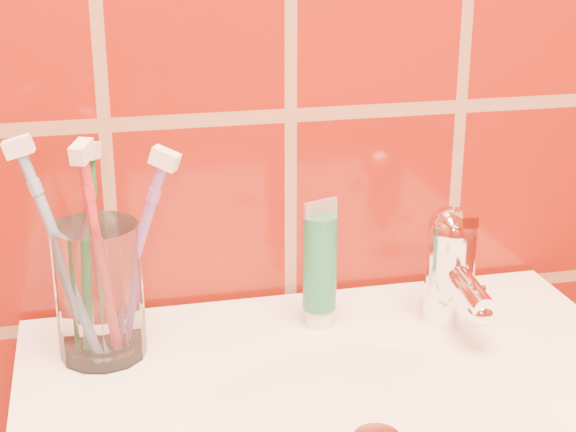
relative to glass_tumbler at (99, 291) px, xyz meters
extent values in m
cylinder|color=white|center=(0.00, 0.00, 0.00)|extent=(0.09, 0.09, 0.13)
cylinder|color=white|center=(0.21, 0.01, -0.05)|extent=(0.03, 0.03, 0.02)
cylinder|color=#186742|center=(0.21, 0.01, 0.00)|extent=(0.03, 0.03, 0.10)
cube|color=beige|center=(0.21, 0.01, 0.06)|extent=(0.04, 0.00, 0.02)
cylinder|color=white|center=(0.34, -0.01, -0.02)|extent=(0.05, 0.05, 0.09)
sphere|color=white|center=(0.34, -0.01, 0.03)|extent=(0.05, 0.05, 0.05)
cylinder|color=white|center=(0.34, -0.04, -0.01)|extent=(0.02, 0.09, 0.03)
cube|color=white|center=(0.34, -0.02, 0.05)|extent=(0.02, 0.06, 0.01)
camera|label=1|loc=(0.00, -0.74, 0.33)|focal=55.00mm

